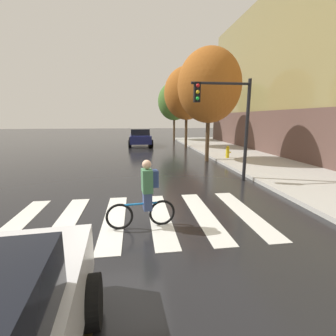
{
  "coord_description": "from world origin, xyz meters",
  "views": [
    {
      "loc": [
        0.49,
        -6.07,
        2.65
      ],
      "look_at": [
        1.55,
        1.58,
        1.04
      ],
      "focal_mm": 25.44,
      "sensor_mm": 36.0,
      "label": 1
    }
  ],
  "objects_px": {
    "street_tree_far": "(174,101)",
    "street_tree_mid": "(187,93)",
    "sedan_mid": "(140,137)",
    "cyclist": "(146,194)",
    "manhole_cover": "(67,335)",
    "traffic_light_near": "(229,113)",
    "street_tree_near": "(209,86)",
    "fire_hydrant": "(228,152)"
  },
  "relations": [
    {
      "from": "sedan_mid",
      "to": "street_tree_far",
      "type": "height_order",
      "value": "street_tree_far"
    },
    {
      "from": "cyclist",
      "to": "street_tree_far",
      "type": "distance_m",
      "value": 23.91
    },
    {
      "from": "street_tree_near",
      "to": "street_tree_far",
      "type": "distance_m",
      "value": 14.4
    },
    {
      "from": "fire_hydrant",
      "to": "street_tree_near",
      "type": "bearing_deg",
      "value": -171.74
    },
    {
      "from": "traffic_light_near",
      "to": "manhole_cover",
      "type": "bearing_deg",
      "value": -124.54
    },
    {
      "from": "sedan_mid",
      "to": "street_tree_near",
      "type": "xyz_separation_m",
      "value": [
        3.95,
        -9.26,
        3.67
      ]
    },
    {
      "from": "cyclist",
      "to": "traffic_light_near",
      "type": "bearing_deg",
      "value": 47.67
    },
    {
      "from": "traffic_light_near",
      "to": "street_tree_near",
      "type": "height_order",
      "value": "street_tree_near"
    },
    {
      "from": "manhole_cover",
      "to": "traffic_light_near",
      "type": "xyz_separation_m",
      "value": [
        4.69,
        6.82,
        2.86
      ]
    },
    {
      "from": "cyclist",
      "to": "street_tree_far",
      "type": "bearing_deg",
      "value": 79.07
    },
    {
      "from": "cyclist",
      "to": "fire_hydrant",
      "type": "distance_m",
      "value": 10.64
    },
    {
      "from": "manhole_cover",
      "to": "sedan_mid",
      "type": "height_order",
      "value": "sedan_mid"
    },
    {
      "from": "street_tree_far",
      "to": "cyclist",
      "type": "bearing_deg",
      "value": -100.93
    },
    {
      "from": "manhole_cover",
      "to": "sedan_mid",
      "type": "xyz_separation_m",
      "value": [
        1.41,
        20.96,
        0.86
      ]
    },
    {
      "from": "street_tree_near",
      "to": "street_tree_far",
      "type": "relative_size",
      "value": 0.98
    },
    {
      "from": "traffic_light_near",
      "to": "street_tree_far",
      "type": "relative_size",
      "value": 0.61
    },
    {
      "from": "traffic_light_near",
      "to": "sedan_mid",
      "type": "bearing_deg",
      "value": 103.05
    },
    {
      "from": "manhole_cover",
      "to": "street_tree_near",
      "type": "bearing_deg",
      "value": 65.39
    },
    {
      "from": "sedan_mid",
      "to": "traffic_light_near",
      "type": "height_order",
      "value": "traffic_light_near"
    },
    {
      "from": "manhole_cover",
      "to": "cyclist",
      "type": "xyz_separation_m",
      "value": [
        1.14,
        2.91,
        0.84
      ]
    },
    {
      "from": "traffic_light_near",
      "to": "street_tree_far",
      "type": "bearing_deg",
      "value": 87.26
    },
    {
      "from": "fire_hydrant",
      "to": "street_tree_far",
      "type": "relative_size",
      "value": 0.11
    },
    {
      "from": "street_tree_mid",
      "to": "manhole_cover",
      "type": "bearing_deg",
      "value": -106.34
    },
    {
      "from": "street_tree_far",
      "to": "street_tree_mid",
      "type": "bearing_deg",
      "value": -90.4
    },
    {
      "from": "cyclist",
      "to": "street_tree_mid",
      "type": "height_order",
      "value": "street_tree_mid"
    },
    {
      "from": "traffic_light_near",
      "to": "street_tree_far",
      "type": "distance_m",
      "value": 19.38
    },
    {
      "from": "traffic_light_near",
      "to": "street_tree_mid",
      "type": "bearing_deg",
      "value": 85.89
    },
    {
      "from": "street_tree_near",
      "to": "sedan_mid",
      "type": "bearing_deg",
      "value": 113.09
    },
    {
      "from": "street_tree_far",
      "to": "sedan_mid",
      "type": "bearing_deg",
      "value": -129.28
    },
    {
      "from": "sedan_mid",
      "to": "street_tree_far",
      "type": "relative_size",
      "value": 0.71
    },
    {
      "from": "traffic_light_near",
      "to": "street_tree_near",
      "type": "xyz_separation_m",
      "value": [
        0.67,
        4.88,
        1.67
      ]
    },
    {
      "from": "traffic_light_near",
      "to": "street_tree_mid",
      "type": "height_order",
      "value": "street_tree_mid"
    },
    {
      "from": "manhole_cover",
      "to": "fire_hydrant",
      "type": "bearing_deg",
      "value": 60.27
    },
    {
      "from": "fire_hydrant",
      "to": "street_tree_near",
      "type": "relative_size",
      "value": 0.12
    },
    {
      "from": "sedan_mid",
      "to": "street_tree_mid",
      "type": "relative_size",
      "value": 0.68
    },
    {
      "from": "street_tree_near",
      "to": "street_tree_mid",
      "type": "height_order",
      "value": "street_tree_mid"
    },
    {
      "from": "fire_hydrant",
      "to": "sedan_mid",
      "type": "bearing_deg",
      "value": 120.77
    },
    {
      "from": "fire_hydrant",
      "to": "traffic_light_near",
      "type": "bearing_deg",
      "value": -112.49
    },
    {
      "from": "cyclist",
      "to": "street_tree_far",
      "type": "xyz_separation_m",
      "value": [
        4.48,
        23.18,
        3.77
      ]
    },
    {
      "from": "sedan_mid",
      "to": "cyclist",
      "type": "distance_m",
      "value": 18.05
    },
    {
      "from": "cyclist",
      "to": "street_tree_far",
      "type": "height_order",
      "value": "street_tree_far"
    },
    {
      "from": "sedan_mid",
      "to": "traffic_light_near",
      "type": "xyz_separation_m",
      "value": [
        3.28,
        -14.14,
        2.0
      ]
    }
  ]
}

